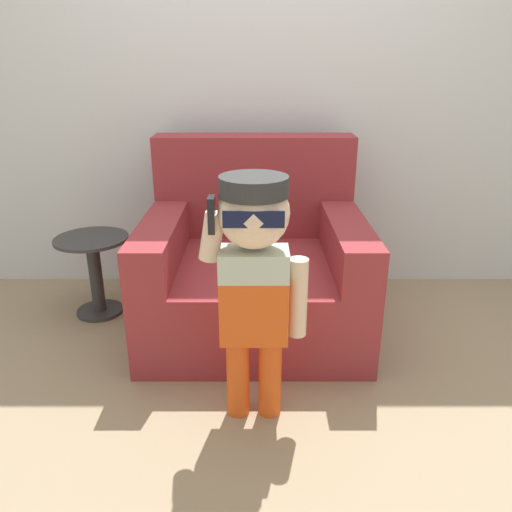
{
  "coord_description": "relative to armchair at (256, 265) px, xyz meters",
  "views": [
    {
      "loc": [
        -0.02,
        -2.42,
        1.38
      ],
      "look_at": [
        -0.03,
        -0.33,
        0.56
      ],
      "focal_mm": 35.0,
      "sensor_mm": 36.0,
      "label": 1
    }
  ],
  "objects": [
    {
      "name": "person_child",
      "position": [
        0.0,
        -0.81,
        0.33
      ],
      "size": [
        0.41,
        0.31,
        1.01
      ],
      "color": "#E05119",
      "rests_on": "ground_plane"
    },
    {
      "name": "side_table",
      "position": [
        -0.91,
        0.09,
        -0.06
      ],
      "size": [
        0.41,
        0.41,
        0.47
      ],
      "color": "#333333",
      "rests_on": "ground_plane"
    },
    {
      "name": "ground_plane",
      "position": [
        0.03,
        -0.11,
        -0.34
      ],
      "size": [
        10.0,
        10.0,
        0.0
      ],
      "primitive_type": "plane",
      "color": "#998466"
    },
    {
      "name": "armchair",
      "position": [
        0.0,
        0.0,
        0.0
      ],
      "size": [
        1.14,
        1.05,
        0.99
      ],
      "color": "maroon",
      "rests_on": "ground_plane"
    },
    {
      "name": "wall_back",
      "position": [
        0.03,
        0.59,
        0.96
      ],
      "size": [
        10.0,
        0.05,
        2.6
      ],
      "color": "silver",
      "rests_on": "ground_plane"
    }
  ]
}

